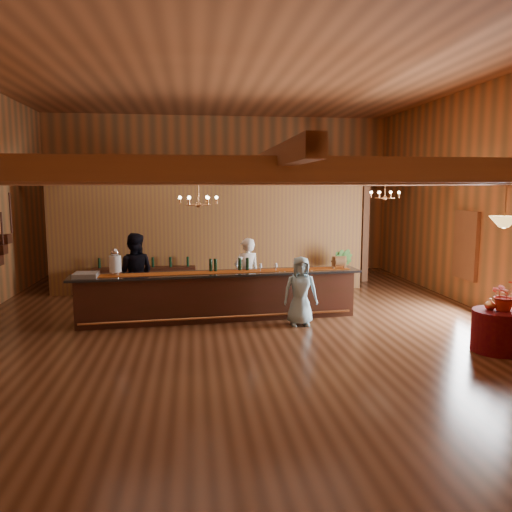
{
  "coord_description": "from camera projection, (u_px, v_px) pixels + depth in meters",
  "views": [
    {
      "loc": [
        -0.98,
        -10.89,
        3.0
      ],
      "look_at": [
        0.46,
        0.48,
        1.43
      ],
      "focal_mm": 35.0,
      "sensor_mm": 36.0,
      "label": 1
    }
  ],
  "objects": [
    {
      "name": "pendant_lamp",
      "position": [
        504.0,
        222.0,
        8.92
      ],
      "size": [
        0.52,
        0.52,
        0.9
      ],
      "color": "tan",
      "rests_on": "beam_grid"
    },
    {
      "name": "partition_wall",
      "position": [
        210.0,
        239.0,
        14.4
      ],
      "size": [
        9.0,
        0.18,
        3.1
      ],
      "primitive_type": "cube",
      "color": "brown",
      "rests_on": "floor"
    },
    {
      "name": "backroom_boxes",
      "position": [
        214.0,
        263.0,
        16.53
      ],
      "size": [
        4.1,
        0.6,
        1.1
      ],
      "color": "#34140D",
      "rests_on": "floor"
    },
    {
      "name": "chandelier_left",
      "position": [
        198.0,
        200.0,
        10.42
      ],
      "size": [
        0.8,
        0.8,
        0.61
      ],
      "color": "tan",
      "rests_on": "beam_grid"
    },
    {
      "name": "bar_bottle_3",
      "position": [
        247.0,
        264.0,
        11.57
      ],
      "size": [
        0.07,
        0.07,
        0.3
      ],
      "primitive_type": "cylinder",
      "color": "black",
      "rests_on": "tasting_bar"
    },
    {
      "name": "table_vase",
      "position": [
        490.0,
        301.0,
        9.18
      ],
      "size": [
        0.2,
        0.2,
        0.33
      ],
      "primitive_type": "imported",
      "rotation": [
        0.0,
        0.0,
        0.23
      ],
      "color": "tan",
      "rests_on": "round_table"
    },
    {
      "name": "ceiling",
      "position": [
        237.0,
        68.0,
        10.48
      ],
      "size": [
        14.0,
        14.0,
        0.0
      ],
      "primitive_type": "plane",
      "rotation": [
        3.14,
        0.0,
        0.0
      ],
      "color": "#A55C32",
      "rests_on": "wall_back"
    },
    {
      "name": "bar_bottle_2",
      "position": [
        240.0,
        264.0,
        11.54
      ],
      "size": [
        0.07,
        0.07,
        0.3
      ],
      "primitive_type": "cylinder",
      "color": "black",
      "rests_on": "tasting_bar"
    },
    {
      "name": "beam_grid",
      "position": [
        236.0,
        177.0,
        11.29
      ],
      "size": [
        11.9,
        13.9,
        0.39
      ],
      "color": "brown",
      "rests_on": "wall_left"
    },
    {
      "name": "raffle_drum",
      "position": [
        339.0,
        261.0,
        11.83
      ],
      "size": [
        0.34,
        0.24,
        0.3
      ],
      "color": "#8E6037",
      "rests_on": "tasting_bar"
    },
    {
      "name": "staff_second",
      "position": [
        134.0,
        273.0,
        11.96
      ],
      "size": [
        1.02,
        0.84,
        1.94
      ],
      "primitive_type": "imported",
      "rotation": [
        0.0,
        0.0,
        3.02
      ],
      "color": "black",
      "rests_on": "floor"
    },
    {
      "name": "window_right_back",
      "position": [
        466.0,
        245.0,
        12.74
      ],
      "size": [
        0.12,
        1.05,
        1.75
      ],
      "primitive_type": "cube",
      "color": "white",
      "rests_on": "wall_right"
    },
    {
      "name": "wall_back",
      "position": [
        220.0,
        195.0,
        17.74
      ],
      "size": [
        12.0,
        0.1,
        5.5
      ],
      "primitive_type": "cube",
      "color": "#BA6A35",
      "rests_on": "floor"
    },
    {
      "name": "round_table",
      "position": [
        497.0,
        331.0,
        9.19
      ],
      "size": [
        0.89,
        0.89,
        0.77
      ],
      "primitive_type": "cylinder",
      "color": "#5E0D0A",
      "rests_on": "floor"
    },
    {
      "name": "wall_front",
      "position": [
        317.0,
        220.0,
        3.98
      ],
      "size": [
        12.0,
        0.1,
        5.5
      ],
      "primitive_type": "cube",
      "color": "#BA6A35",
      "rests_on": "floor"
    },
    {
      "name": "wall_right",
      "position": [
        494.0,
        199.0,
        11.6
      ],
      "size": [
        0.1,
        14.0,
        5.5
      ],
      "primitive_type": "cube",
      "color": "#BA6A35",
      "rests_on": "floor"
    },
    {
      "name": "bar_bottle_1",
      "position": [
        215.0,
        265.0,
        11.42
      ],
      "size": [
        0.07,
        0.07,
        0.3
      ],
      "primitive_type": "cylinder",
      "color": "black",
      "rests_on": "tasting_bar"
    },
    {
      "name": "chandelier_right",
      "position": [
        385.0,
        194.0,
        13.07
      ],
      "size": [
        0.8,
        0.8,
        0.52
      ],
      "color": "tan",
      "rests_on": "beam_grid"
    },
    {
      "name": "bartender",
      "position": [
        247.0,
        275.0,
        12.08
      ],
      "size": [
        0.76,
        0.62,
        1.81
      ],
      "primitive_type": "imported",
      "rotation": [
        0.0,
        0.0,
        3.46
      ],
      "color": "white",
      "rests_on": "floor"
    },
    {
      "name": "floor_plant",
      "position": [
        339.0,
        271.0,
        14.31
      ],
      "size": [
        0.88,
        0.81,
        1.3
      ],
      "primitive_type": "imported",
      "rotation": [
        0.0,
        0.0,
        -0.41
      ],
      "color": "#2E5620",
      "rests_on": "floor"
    },
    {
      "name": "tasting_bar",
      "position": [
        219.0,
        296.0,
        11.41
      ],
      "size": [
        6.62,
        1.32,
        1.11
      ],
      "rotation": [
        0.0,
        0.0,
        0.07
      ],
      "color": "#34140D",
      "rests_on": "floor"
    },
    {
      "name": "bar_bottle_0",
      "position": [
        211.0,
        265.0,
        11.4
      ],
      "size": [
        0.07,
        0.07,
        0.3
      ],
      "primitive_type": "cylinder",
      "color": "black",
      "rests_on": "tasting_bar"
    },
    {
      "name": "glass_rack_tray",
      "position": [
        86.0,
        275.0,
        10.71
      ],
      "size": [
        0.5,
        0.5,
        0.1
      ],
      "primitive_type": "cube",
      "color": "gray",
      "rests_on": "tasting_bar"
    },
    {
      "name": "backbar_shelf",
      "position": [
        145.0,
        281.0,
        14.03
      ],
      "size": [
        2.85,
        0.62,
        0.8
      ],
      "primitive_type": "cube",
      "rotation": [
        0.0,
        0.0,
        0.06
      ],
      "color": "#34140D",
      "rests_on": "floor"
    },
    {
      "name": "table_flowers",
      "position": [
        505.0,
        295.0,
        9.11
      ],
      "size": [
        0.58,
        0.52,
        0.58
      ],
      "primitive_type": "imported",
      "rotation": [
        0.0,
        0.0,
        -0.13
      ],
      "color": "red",
      "rests_on": "round_table"
    },
    {
      "name": "floor",
      "position": [
        238.0,
        322.0,
        11.23
      ],
      "size": [
        14.0,
        14.0,
        0.0
      ],
      "primitive_type": "plane",
      "color": "brown",
      "rests_on": "ground"
    },
    {
      "name": "support_posts",
      "position": [
        240.0,
        255.0,
        10.52
      ],
      "size": [
        9.2,
        10.2,
        3.2
      ],
      "color": "brown",
      "rests_on": "floor"
    },
    {
      "name": "guest",
      "position": [
        300.0,
        291.0,
        10.91
      ],
      "size": [
        0.77,
        0.53,
        1.52
      ],
      "primitive_type": "imported",
      "rotation": [
        0.0,
        0.0,
        -0.06
      ],
      "color": "#90BAC7",
      "rests_on": "floor"
    },
    {
      "name": "beverage_dispenser",
      "position": [
        115.0,
        263.0,
        10.9
      ],
      "size": [
        0.26,
        0.26,
        0.6
      ],
      "color": "silver",
      "rests_on": "tasting_bar"
    }
  ]
}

